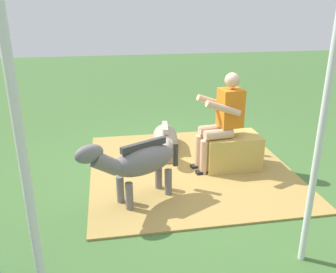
# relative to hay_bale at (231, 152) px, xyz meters

# --- Properties ---
(ground_plane) EXTENTS (24.00, 24.00, 0.00)m
(ground_plane) POSITION_rel_hay_bale_xyz_m (0.74, 0.06, -0.25)
(ground_plane) COLOR #426B33
(hay_patch) EXTENTS (2.80, 2.92, 0.02)m
(hay_patch) POSITION_rel_hay_bale_xyz_m (0.58, -0.06, -0.24)
(hay_patch) COLOR #AD8C47
(hay_patch) RESTS_ON ground
(hay_bale) EXTENTS (0.78, 0.50, 0.51)m
(hay_bale) POSITION_rel_hay_bale_xyz_m (0.00, 0.00, 0.00)
(hay_bale) COLOR tan
(hay_bale) RESTS_ON ground
(person_seated) EXTENTS (0.69, 0.46, 1.39)m
(person_seated) POSITION_rel_hay_bale_xyz_m (0.17, 0.01, 0.52)
(person_seated) COLOR #D8AD8C
(person_seated) RESTS_ON ground
(pony_standing) EXTENTS (1.23, 0.80, 0.88)m
(pony_standing) POSITION_rel_hay_bale_xyz_m (1.39, 0.72, 0.27)
(pony_standing) COLOR slate
(pony_standing) RESTS_ON ground
(pony_lying) EXTENTS (0.51, 1.35, 0.42)m
(pony_lying) POSITION_rel_hay_bale_xyz_m (0.82, -0.81, -0.06)
(pony_lying) COLOR gray
(pony_lying) RESTS_ON ground
(soda_bottle) EXTENTS (0.07, 0.07, 0.28)m
(soda_bottle) POSITION_rel_hay_bale_xyz_m (-0.55, -0.33, -0.12)
(soda_bottle) COLOR #197233
(soda_bottle) RESTS_ON ground
(tent_pole_left) EXTENTS (0.06, 0.06, 2.36)m
(tent_pole_left) POSITION_rel_hay_bale_xyz_m (-0.01, 1.99, 0.93)
(tent_pole_left) COLOR silver
(tent_pole_left) RESTS_ON ground
(tent_pole_right) EXTENTS (0.06, 0.06, 2.36)m
(tent_pole_right) POSITION_rel_hay_bale_xyz_m (2.20, 2.47, 0.93)
(tent_pole_right) COLOR silver
(tent_pole_right) RESTS_ON ground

